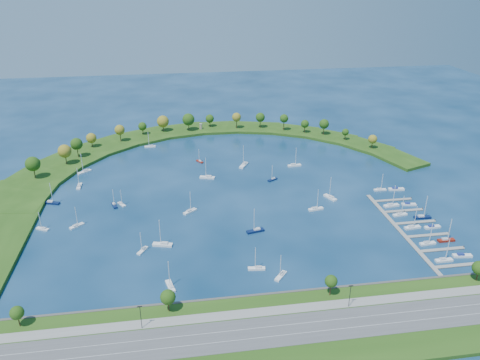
{
  "coord_description": "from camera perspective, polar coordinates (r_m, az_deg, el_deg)",
  "views": [
    {
      "loc": [
        -34.34,
        -253.39,
        123.4
      ],
      "look_at": [
        5.0,
        5.0,
        4.0
      ],
      "focal_mm": 34.97,
      "sensor_mm": 36.0,
      "label": 1
    }
  ],
  "objects": [
    {
      "name": "docked_boat_11",
      "position": [
        298.82,
        18.51,
        -1.05
      ],
      "size": [
        9.67,
        3.59,
        1.93
      ],
      "rotation": [
        0.0,
        0.0,
        -0.1
      ],
      "color": "white",
      "rests_on": "ground"
    },
    {
      "name": "moored_boat_10",
      "position": [
        317.54,
        0.47,
        1.88
      ],
      "size": [
        7.7,
        10.37,
        15.18
      ],
      "rotation": [
        0.0,
        0.0,
        4.18
      ],
      "color": "white",
      "rests_on": "ground"
    },
    {
      "name": "docked_boat_3",
      "position": [
        253.55,
        23.85,
        -6.66
      ],
      "size": [
        8.55,
        2.42,
        12.56
      ],
      "rotation": [
        0.0,
        0.0,
        -0.0
      ],
      "color": "maroon",
      "rests_on": "ground"
    },
    {
      "name": "moored_boat_1",
      "position": [
        258.6,
        -19.31,
        -5.25
      ],
      "size": [
        7.28,
        6.77,
        11.43
      ],
      "rotation": [
        0.0,
        0.0,
        0.72
      ],
      "color": "white",
      "rests_on": "ground"
    },
    {
      "name": "docked_boat_8",
      "position": [
        277.7,
        17.97,
        -2.91
      ],
      "size": [
        9.16,
        3.53,
        13.12
      ],
      "rotation": [
        0.0,
        0.0,
        0.12
      ],
      "color": "white",
      "rests_on": "ground"
    },
    {
      "name": "dock_system",
      "position": [
        257.81,
        20.37,
        -5.66
      ],
      "size": [
        24.28,
        82.0,
        1.6
      ],
      "color": "gray",
      "rests_on": "ground"
    },
    {
      "name": "moored_boat_17",
      "position": [
        278.07,
        10.97,
        -2.06
      ],
      "size": [
        6.06,
        9.38,
        13.42
      ],
      "rotation": [
        0.0,
        0.0,
        1.99
      ],
      "color": "white",
      "rests_on": "ground"
    },
    {
      "name": "docked_boat_0",
      "position": [
        237.06,
        23.62,
        -8.89
      ],
      "size": [
        8.28,
        2.45,
        12.12
      ],
      "rotation": [
        0.0,
        0.0,
        0.02
      ],
      "color": "white",
      "rests_on": "ground"
    },
    {
      "name": "moored_boat_15",
      "position": [
        297.08,
        4.0,
        0.13
      ],
      "size": [
        7.07,
        5.38,
        10.4
      ],
      "rotation": [
        0.0,
        0.0,
        3.69
      ],
      "color": "#0A1943",
      "rests_on": "ground"
    },
    {
      "name": "moored_boat_0",
      "position": [
        262.28,
        -22.95,
        -5.44
      ],
      "size": [
        7.11,
        4.87,
        10.26
      ],
      "rotation": [
        0.0,
        0.0,
        2.68
      ],
      "color": "white",
      "rests_on": "ground"
    },
    {
      "name": "south_shoreline",
      "position": [
        182.19,
        4.74,
        -17.76
      ],
      "size": [
        420.0,
        43.1,
        11.6
      ],
      "color": "#234913",
      "rests_on": "ground"
    },
    {
      "name": "moored_boat_8",
      "position": [
        325.45,
        -4.93,
        2.34
      ],
      "size": [
        5.04,
        6.34,
        9.43
      ],
      "rotation": [
        0.0,
        0.0,
        2.16
      ],
      "color": "maroon",
      "rests_on": "ground"
    },
    {
      "name": "moored_boat_16",
      "position": [
        299.71,
        -4.0,
        0.38
      ],
      "size": [
        10.01,
        5.49,
        14.18
      ],
      "rotation": [
        0.0,
        0.0,
        2.84
      ],
      "color": "white",
      "rests_on": "ground"
    },
    {
      "name": "moored_boat_3",
      "position": [
        212.61,
        2.05,
        -10.65
      ],
      "size": [
        7.95,
        3.01,
        11.41
      ],
      "rotation": [
        0.0,
        0.0,
        3.03
      ],
      "color": "white",
      "rests_on": "ground"
    },
    {
      "name": "ground",
      "position": [
        283.92,
        -0.85,
        -1.21
      ],
      "size": [
        700.0,
        700.0,
        0.0
      ],
      "primitive_type": "plane",
      "color": "#082847",
      "rests_on": "ground"
    },
    {
      "name": "docked_boat_7",
      "position": [
        270.61,
        21.36,
        -4.2
      ],
      "size": [
        9.19,
        2.96,
        13.36
      ],
      "rotation": [
        0.0,
        0.0,
        -0.05
      ],
      "color": "#0A1943",
      "rests_on": "ground"
    },
    {
      "name": "docked_boat_5",
      "position": [
        263.04,
        22.4,
        -5.31
      ],
      "size": [
        8.7,
        3.05,
        1.74
      ],
      "rotation": [
        0.0,
        0.0,
        0.08
      ],
      "color": "white",
      "rests_on": "ground"
    },
    {
      "name": "moored_boat_2",
      "position": [
        319.44,
        6.64,
        1.84
      ],
      "size": [
        9.34,
        3.44,
        13.43
      ],
      "rotation": [
        0.0,
        0.0,
        6.38
      ],
      "color": "white",
      "rests_on": "ground"
    },
    {
      "name": "moored_boat_6",
      "position": [
        303.55,
        -19.03,
        -0.67
      ],
      "size": [
        2.38,
        8.48,
        12.46
      ],
      "rotation": [
        0.0,
        0.0,
        1.57
      ],
      "color": "white",
      "rests_on": "ground"
    },
    {
      "name": "docked_boat_6",
      "position": [
        269.32,
        18.94,
        -3.96
      ],
      "size": [
        8.23,
        3.14,
        11.8
      ],
      "rotation": [
        0.0,
        0.0,
        0.11
      ],
      "color": "white",
      "rests_on": "ground"
    },
    {
      "name": "docked_boat_4",
      "position": [
        258.74,
        20.28,
        -5.38
      ],
      "size": [
        8.82,
        3.25,
        12.68
      ],
      "rotation": [
        0.0,
        0.0,
        0.1
      ],
      "color": "white",
      "rests_on": "ground"
    },
    {
      "name": "moored_boat_9",
      "position": [
        323.72,
        -18.44,
        1.0
      ],
      "size": [
        8.77,
        7.91,
        13.6
      ],
      "rotation": [
        0.0,
        0.0,
        3.84
      ],
      "color": "white",
      "rests_on": "ground"
    },
    {
      "name": "breakwater_trees",
      "position": [
        358.12,
        -7.56,
        6.0
      ],
      "size": [
        239.31,
        95.59,
        14.39
      ],
      "color": "#382314",
      "rests_on": "breakwater"
    },
    {
      "name": "moored_boat_20",
      "position": [
        274.01,
        -15.1,
        -2.93
      ],
      "size": [
        4.21,
        7.64,
        10.82
      ],
      "rotation": [
        0.0,
        0.0,
        5.02
      ],
      "color": "#0A1943",
      "rests_on": "ground"
    },
    {
      "name": "breakwater",
      "position": [
        326.18,
        -10.13,
        2.11
      ],
      "size": [
        286.74,
        247.64,
        2.0
      ],
      "color": "#234913",
      "rests_on": "ground"
    },
    {
      "name": "moored_boat_19",
      "position": [
        231.75,
        -9.41,
        -7.71
      ],
      "size": [
        10.04,
        5.12,
        14.21
      ],
      "rotation": [
        0.0,
        0.0,
        2.88
      ],
      "color": "white",
      "rests_on": "ground"
    },
    {
      "name": "moored_boat_13",
      "position": [
        358.01,
        -10.91,
        4.09
      ],
      "size": [
        8.19,
        2.46,
        11.96
      ],
      "rotation": [
        0.0,
        0.0,
        3.16
      ],
      "color": "white",
      "rests_on": "ground"
    },
    {
      "name": "moored_boat_11",
      "position": [
        208.72,
        5.01,
        -11.5
      ],
      "size": [
        6.81,
        7.49,
        11.66
      ],
      "rotation": [
        0.0,
        0.0,
        4.01
      ],
      "color": "white",
      "rests_on": "ground"
    },
    {
      "name": "docked_boat_10",
      "position": [
        295.24,
        16.71,
        -1.08
      ],
      "size": [
        7.49,
        2.2,
        10.97
      ],
      "rotation": [
        0.0,
        0.0,
        -0.01
      ],
      "color": "white",
      "rests_on": "ground"
    },
    {
      "name": "moored_boat_7",
      "position": [
        274.13,
        -14.25,
        -2.82
      ],
      "size": [
        5.24,
        6.61,
        9.82
      ],
      "rotation": [
        0.0,
        0.0,
        5.29
      ],
      "color": "white",
      "rests_on": "ground"
    },
    {
      "name": "docked_boat_1",
      "position": [
        244.11,
        25.46,
        -8.32
      ],
      "size": [
        9.11,
        3.63,
        1.81
      ],
      "rotation": [
        0.0,
        0.0,
        -0.13
      ],
      "color": "white",
      "rests_on": "ground"
    },
    {
      "name": "moored_boat_4",
      "position": [
        259.51,
        -6.13,
        -3.77
      ],
      "size": [
        7.97,
        7.04,
        12.26
      ],
      "rotation": [
        0.0,
        0.0,
        0.68
      ],
      "color": "white",
      "rests_on": "ground"
    },
    {
      "name": "harbor_tower",
      "position": [
        387.16,
        -4.8,
        6.55
      ],
      "size": [
        2.6,
        2.6,
        4.49
      ],
      "color": "gray",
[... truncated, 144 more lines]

